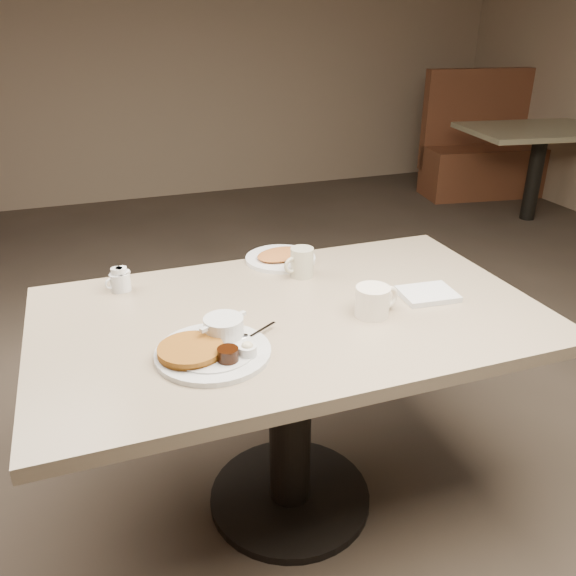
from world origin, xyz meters
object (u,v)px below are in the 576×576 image
object	(u,v)px
coffee_mug_near	(374,301)
diner_table	(290,360)
creamer_left	(118,281)
creamer_right	(122,280)
main_plate	(212,346)
coffee_mug_far	(301,262)
hash_plate	(281,257)
booth_back_right	(491,152)

from	to	relation	value
coffee_mug_near	diner_table	bearing A→B (deg)	156.02
creamer_left	creamer_right	xyz separation A→B (m)	(0.01, 0.00, 0.00)
main_plate	coffee_mug_near	xyz separation A→B (m)	(0.50, 0.05, 0.02)
diner_table	coffee_mug_near	xyz separation A→B (m)	(0.23, -0.10, 0.22)
coffee_mug_far	hash_plate	size ratio (longest dim) A/B	0.38
diner_table	creamer_right	world-z (taller)	creamer_right
diner_table	creamer_right	xyz separation A→B (m)	(-0.46, 0.33, 0.21)
creamer_left	booth_back_right	size ratio (longest dim) A/B	0.05
creamer_right	main_plate	bearing A→B (deg)	-69.00
coffee_mug_near	booth_back_right	world-z (taller)	booth_back_right
main_plate	coffee_mug_near	distance (m)	0.50
creamer_right	coffee_mug_far	bearing A→B (deg)	-8.62
diner_table	coffee_mug_near	size ratio (longest dim) A/B	9.90
booth_back_right	coffee_mug_near	bearing A→B (deg)	-132.54
coffee_mug_far	creamer_right	size ratio (longest dim) A/B	1.50
coffee_mug_far	creamer_left	xyz separation A→B (m)	(-0.60, 0.09, -0.01)
coffee_mug_near	coffee_mug_far	size ratio (longest dim) A/B	1.26
creamer_right	diner_table	bearing A→B (deg)	-35.47
main_plate	coffee_mug_far	distance (m)	0.56
coffee_mug_near	creamer_left	bearing A→B (deg)	148.68
coffee_mug_near	main_plate	bearing A→B (deg)	-173.99
coffee_mug_near	booth_back_right	distance (m)	4.22
booth_back_right	coffee_mug_far	bearing A→B (deg)	-136.82
hash_plate	booth_back_right	size ratio (longest dim) A/B	0.20
coffee_mug_near	creamer_left	size ratio (longest dim) A/B	1.89
hash_plate	booth_back_right	world-z (taller)	booth_back_right
main_plate	booth_back_right	xyz separation A→B (m)	(3.34, 3.15, -0.36)
main_plate	coffee_mug_far	xyz separation A→B (m)	(0.40, 0.39, 0.03)
diner_table	main_plate	world-z (taller)	main_plate
coffee_mug_far	booth_back_right	size ratio (longest dim) A/B	0.08
diner_table	coffee_mug_far	world-z (taller)	coffee_mug_far
hash_plate	booth_back_right	distance (m)	3.96
creamer_right	hash_plate	xyz separation A→B (m)	(0.56, 0.06, -0.02)
main_plate	diner_table	bearing A→B (deg)	29.19
hash_plate	diner_table	bearing A→B (deg)	-104.95
coffee_mug_far	hash_plate	bearing A→B (deg)	98.12
coffee_mug_near	hash_plate	size ratio (longest dim) A/B	0.48
diner_table	creamer_right	distance (m)	0.60
diner_table	creamer_left	bearing A→B (deg)	145.52
booth_back_right	hash_plate	bearing A→B (deg)	-138.66
coffee_mug_near	creamer_left	world-z (taller)	coffee_mug_near
coffee_mug_near	coffee_mug_far	bearing A→B (deg)	106.39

